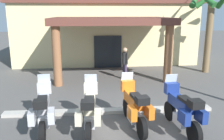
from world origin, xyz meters
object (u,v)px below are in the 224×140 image
object	(u,v)px
motorcycle_silver	(44,110)
motorcycle_cream	(90,110)
motorcycle_orange	(134,107)
palm_tree_near_portico	(210,12)
pedestrian	(125,61)
motorcycle_blue	(182,110)
motel_building	(105,29)

from	to	relation	value
motorcycle_silver	motorcycle_cream	bearing A→B (deg)	-102.83
motorcycle_orange	palm_tree_near_portico	bearing A→B (deg)	-47.21
motorcycle_orange	motorcycle_cream	bearing A→B (deg)	90.13
motorcycle_silver	motorcycle_orange	size ratio (longest dim) A/B	1.00
motorcycle_cream	pedestrian	bearing A→B (deg)	-14.97
motorcycle_silver	motorcycle_blue	size ratio (longest dim) A/B	1.00
motel_building	palm_tree_near_portico	xyz separation A→B (m)	(5.92, -4.71, 1.27)
motorcycle_cream	motel_building	bearing A→B (deg)	-2.27
motorcycle_orange	palm_tree_near_portico	world-z (taller)	palm_tree_near_portico
motel_building	motorcycle_silver	size ratio (longest dim) A/B	5.86
motorcycle_orange	pedestrian	distance (m)	5.53
motorcycle_orange	pedestrian	bearing A→B (deg)	-12.31
motel_building	motorcycle_orange	xyz separation A→B (m)	(0.34, -11.49, -1.63)
motorcycle_orange	pedestrian	world-z (taller)	pedestrian
pedestrian	motorcycle_silver	bearing A→B (deg)	36.99
motorcycle_silver	pedestrian	world-z (taller)	pedestrian
palm_tree_near_portico	motel_building	bearing A→B (deg)	141.47
pedestrian	palm_tree_near_portico	xyz separation A→B (m)	(5.14, 1.27, 2.58)
motel_building	pedestrian	size ratio (longest dim) A/B	7.39
motorcycle_blue	palm_tree_near_portico	xyz separation A→B (m)	(4.18, 7.16, 2.90)
motorcycle_silver	palm_tree_near_portico	size ratio (longest dim) A/B	0.43
motorcycle_cream	motorcycle_blue	bearing A→B (deg)	-91.08
motorcycle_silver	pedestrian	size ratio (longest dim) A/B	1.26
motorcycle_blue	pedestrian	bearing A→B (deg)	2.21
motel_building	motorcycle_blue	xyz separation A→B (m)	(1.73, -11.87, -1.63)
motel_building	palm_tree_near_portico	size ratio (longest dim) A/B	2.51
motel_building	pedestrian	world-z (taller)	motel_building
motorcycle_silver	motorcycle_cream	distance (m)	1.40
motel_building	motorcycle_cream	xyz separation A→B (m)	(-1.06, -11.68, -1.63)
motorcycle_orange	motorcycle_blue	xyz separation A→B (m)	(1.40, -0.39, 0.00)
motel_building	pedestrian	xyz separation A→B (m)	(0.78, -5.98, -1.31)
pedestrian	motorcycle_cream	bearing A→B (deg)	49.34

